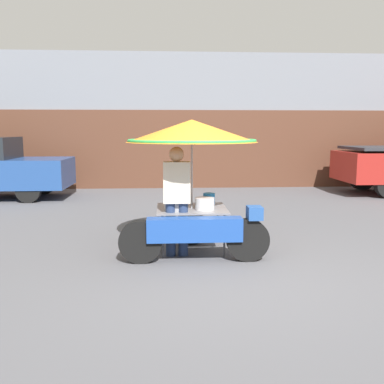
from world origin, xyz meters
TOP-DOWN VIEW (x-y plane):
  - ground_plane at (0.00, 0.00)m, footprint 36.00×36.00m
  - shopfront_building at (0.00, 9.10)m, footprint 28.00×2.06m
  - vendor_motorcycle_cart at (-0.46, 1.07)m, footprint 2.07×1.93m
  - vendor_person at (-0.70, 0.83)m, footprint 0.38×0.22m

SIDE VIEW (x-z plane):
  - ground_plane at x=0.00m, z-range 0.00..0.00m
  - vendor_person at x=-0.70m, z-range 0.09..1.66m
  - vendor_motorcycle_cart at x=-0.46m, z-range 0.55..2.51m
  - shopfront_building at x=0.00m, z-range -0.01..4.12m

